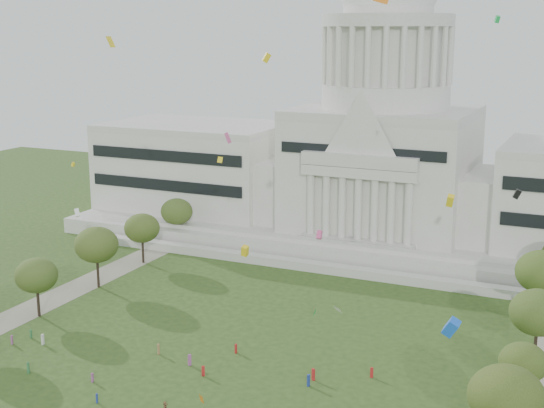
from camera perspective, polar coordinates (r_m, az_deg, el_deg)
capitol at (r=195.60m, az=8.36°, el=3.63°), size 160.00×64.50×91.30m
path_left at (r=153.36m, az=-19.20°, el=-8.24°), size 8.00×160.00×0.04m
row_tree_r_2 at (r=100.09m, az=17.23°, el=-13.71°), size 9.55×9.55×13.58m
row_tree_l_3 at (r=150.81m, az=-17.32°, el=-5.16°), size 8.12×8.12×11.55m
row_tree_r_3 at (r=116.57m, az=18.39°, el=-11.26°), size 7.01×7.01×9.98m
row_tree_l_4 at (r=164.01m, az=-13.08°, el=-3.01°), size 9.29×9.29×13.21m
row_tree_r_4 at (r=130.14m, az=19.40°, el=-7.71°), size 9.19×9.19×13.06m
row_tree_l_5 at (r=179.39m, az=-9.76°, el=-1.81°), size 8.33×8.33×11.85m
row_tree_r_5 at (r=149.09m, az=19.67°, el=-4.85°), size 9.82×9.82×13.96m
row_tree_l_6 at (r=195.03m, az=-7.19°, el=-0.57°), size 8.19×8.19×11.64m
person_5 at (r=113.12m, az=-8.04°, el=-14.93°), size 1.39×1.86×1.87m
distant_crowd at (r=122.22m, az=-10.93°, el=-12.85°), size 61.75×42.23×1.95m
kite_swarm at (r=92.44m, az=-6.13°, el=-2.05°), size 76.71×95.68×59.99m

